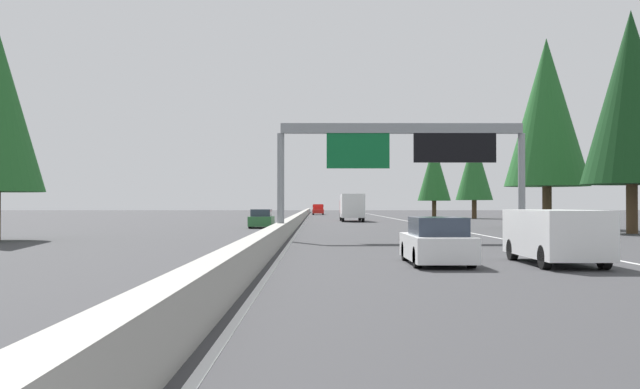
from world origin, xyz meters
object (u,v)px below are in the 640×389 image
Objects in this scene: oncoming_near at (262,219)px; conifer_right_mid at (547,112)px; sign_gantry_overhead at (405,147)px; conifer_right_near at (631,97)px; conifer_right_distant at (434,172)px; sedan_distant_b at (437,242)px; conifer_right_far at (474,168)px; pickup_far_left at (318,210)px; minivan_mid_left at (555,234)px; box_truck_mid_right at (352,207)px.

conifer_right_mid is (-0.87, -22.30, 8.36)m from oncoming_near.
sign_gantry_overhead is 18.38m from conifer_right_near.
conifer_right_mid is 47.39m from conifer_right_distant.
sedan_distant_b is at bearing 13.26° from oncoming_near.
conifer_right_near reaches higher than conifer_right_far.
conifer_right_mid is at bearing 87.76° from oncoming_near.
minivan_mid_left is at bearing -176.10° from pickup_far_left.
pickup_far_left reaches higher than minivan_mid_left.
conifer_right_distant is (46.44, -21.25, 5.87)m from oncoming_near.
minivan_mid_left reaches higher than oncoming_near.
minivan_mid_left is 81.64m from conifer_right_distant.
sign_gantry_overhead is 1.16× the size of conifer_right_far.
conifer_right_far is at bearing -15.77° from sign_gantry_overhead.
conifer_right_far is 1.01× the size of conifer_right_distant.
minivan_mid_left is 0.46× the size of conifer_right_distant.
sign_gantry_overhead is 67.72m from conifer_right_distant.
pickup_far_left reaches higher than sedan_distant_b.
sedan_distant_b is 35.29m from oncoming_near.
conifer_right_near is at bearing -176.85° from conifer_right_distant.
conifer_right_mid reaches higher than conifer_right_far.
pickup_far_left is at bearing 30.67° from conifer_right_far.
conifer_right_distant reaches higher than oncoming_near.
minivan_mid_left is 0.35× the size of conifer_right_near.
conifer_right_mid is at bearing -22.99° from sedan_distant_b.
conifer_right_distant is at bearing -6.70° from minivan_mid_left.
conifer_right_distant reaches higher than box_truck_mid_right.
pickup_far_left reaches higher than oncoming_near.
pickup_far_left is (49.22, 3.57, -0.70)m from box_truck_mid_right.
pickup_far_left is at bearing 4.15° from box_truck_mid_right.
conifer_right_mid reaches higher than sedan_distant_b.
pickup_far_left is 0.39× the size of conifer_right_near.
oncoming_near is at bearing 145.75° from conifer_right_far.
conifer_right_near is at bearing -168.36° from conifer_right_mid.
conifer_right_far is at bearing -47.82° from box_truck_mid_right.
sedan_distant_b is 82.07m from conifer_right_distant.
conifer_right_distant reaches higher than pickup_far_left.
sign_gantry_overhead is 23.85m from conifer_right_mid.
pickup_far_left is at bearing 13.63° from conifer_right_near.
box_truck_mid_right is 28.70m from conifer_right_distant.
conifer_right_near is (23.31, -12.66, 7.74)m from minivan_mid_left.
sign_gantry_overhead is 41.61m from box_truck_mid_right.
conifer_right_distant is (80.89, -9.50, 5.60)m from minivan_mid_left.
conifer_right_distant is (9.97, 3.58, -0.08)m from conifer_right_far.
conifer_right_far is at bearing 145.75° from oncoming_near.
conifer_right_near is 47.66m from conifer_right_far.
conifer_right_near is (-81.73, -19.82, 7.78)m from pickup_far_left.
conifer_right_near is at bearing -153.45° from box_truck_mid_right.
sedan_distant_b is 1.00× the size of oncoming_near.
conifer_right_near reaches higher than conifer_right_distant.
sedan_distant_b is at bearing 157.01° from conifer_right_mid.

